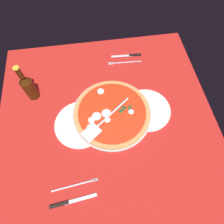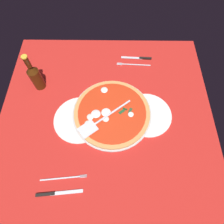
{
  "view_description": "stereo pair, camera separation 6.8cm",
  "coord_description": "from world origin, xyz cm",
  "px_view_note": "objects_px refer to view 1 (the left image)",
  "views": [
    {
      "loc": [
        -3.37,
        -41.0,
        86.21
      ],
      "look_at": [
        2.93,
        1.7,
        2.37
      ],
      "focal_mm": 30.46,
      "sensor_mm": 36.0,
      "label": 1
    },
    {
      "loc": [
        3.4,
        -41.46,
        86.21
      ],
      "look_at": [
        2.93,
        1.7,
        2.37
      ],
      "focal_mm": 30.46,
      "sensor_mm": 36.0,
      "label": 2
    }
  ],
  "objects_px": {
    "beer_bottle": "(28,86)",
    "pizza": "(111,112)",
    "place_setting_near": "(72,194)",
    "place_setting_far": "(127,59)",
    "pizza_server": "(104,120)",
    "dinner_plate_right": "(146,110)",
    "dinner_plate_left": "(80,124)"
  },
  "relations": [
    {
      "from": "place_setting_near",
      "to": "pizza",
      "type": "bearing_deg",
      "value": 52.21
    },
    {
      "from": "pizza_server",
      "to": "beer_bottle",
      "type": "relative_size",
      "value": 1.11
    },
    {
      "from": "dinner_plate_left",
      "to": "place_setting_near",
      "type": "bearing_deg",
      "value": -100.23
    },
    {
      "from": "dinner_plate_right",
      "to": "pizza",
      "type": "height_order",
      "value": "pizza"
    },
    {
      "from": "pizza",
      "to": "pizza_server",
      "type": "xyz_separation_m",
      "value": [
        -0.04,
        -0.05,
        0.02
      ]
    },
    {
      "from": "pizza_server",
      "to": "place_setting_far",
      "type": "distance_m",
      "value": 0.44
    },
    {
      "from": "dinner_plate_right",
      "to": "place_setting_far",
      "type": "bearing_deg",
      "value": 96.07
    },
    {
      "from": "pizza_server",
      "to": "dinner_plate_left",
      "type": "bearing_deg",
      "value": -44.75
    },
    {
      "from": "pizza",
      "to": "pizza_server",
      "type": "bearing_deg",
      "value": -130.32
    },
    {
      "from": "dinner_plate_right",
      "to": "pizza_server",
      "type": "distance_m",
      "value": 0.23
    },
    {
      "from": "beer_bottle",
      "to": "pizza",
      "type": "bearing_deg",
      "value": -23.29
    },
    {
      "from": "place_setting_near",
      "to": "place_setting_far",
      "type": "distance_m",
      "value": 0.78
    },
    {
      "from": "dinner_plate_right",
      "to": "place_setting_near",
      "type": "xyz_separation_m",
      "value": [
        -0.4,
        -0.34,
        -0.0
      ]
    },
    {
      "from": "place_setting_far",
      "to": "beer_bottle",
      "type": "bearing_deg",
      "value": 21.73
    },
    {
      "from": "dinner_plate_left",
      "to": "beer_bottle",
      "type": "distance_m",
      "value": 0.32
    },
    {
      "from": "place_setting_near",
      "to": "beer_bottle",
      "type": "height_order",
      "value": "beer_bottle"
    },
    {
      "from": "pizza_server",
      "to": "place_setting_far",
      "type": "relative_size",
      "value": 1.17
    },
    {
      "from": "pizza_server",
      "to": "place_setting_near",
      "type": "bearing_deg",
      "value": 22.13
    },
    {
      "from": "beer_bottle",
      "to": "dinner_plate_left",
      "type": "bearing_deg",
      "value": -41.2
    },
    {
      "from": "dinner_plate_left",
      "to": "pizza_server",
      "type": "bearing_deg",
      "value": -7.21
    },
    {
      "from": "beer_bottle",
      "to": "place_setting_near",
      "type": "bearing_deg",
      "value": -71.25
    },
    {
      "from": "dinner_plate_left",
      "to": "place_setting_near",
      "type": "distance_m",
      "value": 0.32
    },
    {
      "from": "pizza_server",
      "to": "place_setting_near",
      "type": "xyz_separation_m",
      "value": [
        -0.17,
        -0.3,
        -0.04
      ]
    },
    {
      "from": "dinner_plate_right",
      "to": "place_setting_far",
      "type": "relative_size",
      "value": 1.12
    },
    {
      "from": "pizza",
      "to": "place_setting_near",
      "type": "relative_size",
      "value": 1.75
    },
    {
      "from": "place_setting_near",
      "to": "place_setting_far",
      "type": "xyz_separation_m",
      "value": [
        0.36,
        0.69,
        0.0
      ]
    },
    {
      "from": "pizza",
      "to": "beer_bottle",
      "type": "relative_size",
      "value": 1.66
    },
    {
      "from": "dinner_plate_right",
      "to": "place_setting_far",
      "type": "xyz_separation_m",
      "value": [
        -0.04,
        0.35,
        -0.0
      ]
    },
    {
      "from": "dinner_plate_left",
      "to": "pizza_server",
      "type": "xyz_separation_m",
      "value": [
        0.12,
        -0.01,
        0.04
      ]
    },
    {
      "from": "pizza",
      "to": "place_setting_near",
      "type": "bearing_deg",
      "value": -121.9
    },
    {
      "from": "pizza",
      "to": "place_setting_far",
      "type": "relative_size",
      "value": 1.75
    },
    {
      "from": "dinner_plate_right",
      "to": "pizza",
      "type": "relative_size",
      "value": 0.64
    }
  ]
}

